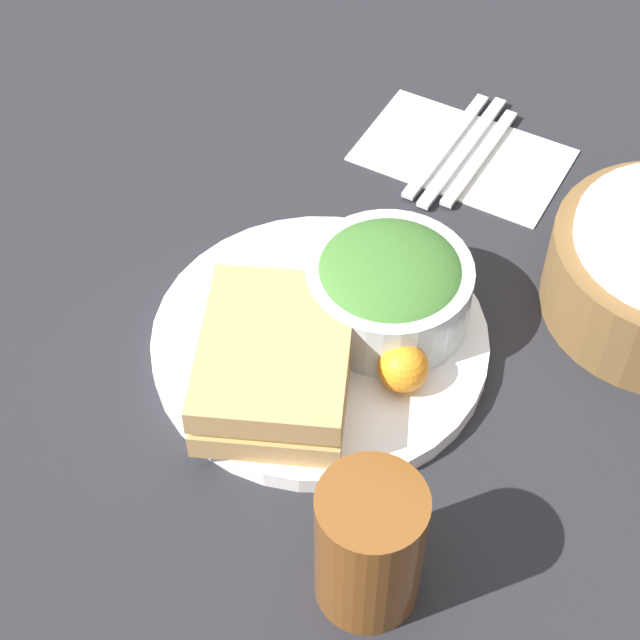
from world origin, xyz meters
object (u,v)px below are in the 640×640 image
(sandwich, at_px, (275,363))
(fork, at_px, (447,145))
(salad_bowl, at_px, (389,286))
(spoon, at_px, (480,157))
(drink_glass, at_px, (369,546))
(plate, at_px, (320,342))
(knife, at_px, (463,151))
(dressing_cup, at_px, (290,270))

(sandwich, distance_m, fork, 0.34)
(salad_bowl, height_order, fork, salad_bowl)
(fork, relative_size, spoon, 1.11)
(salad_bowl, bearing_deg, spoon, -176.51)
(sandwich, distance_m, drink_glass, 0.18)
(sandwich, distance_m, spoon, 0.34)
(plate, bearing_deg, drink_glass, 37.69)
(salad_bowl, relative_size, knife, 0.76)
(plate, bearing_deg, dressing_cup, -126.76)
(drink_glass, relative_size, spoon, 0.76)
(plate, distance_m, fork, 0.28)
(plate, distance_m, salad_bowl, 0.08)
(drink_glass, bearing_deg, dressing_cup, -138.91)
(salad_bowl, bearing_deg, drink_glass, 23.40)
(plate, xyz_separation_m, drink_glass, (0.17, 0.13, 0.05))
(drink_glass, xyz_separation_m, knife, (-0.45, -0.13, -0.05))
(plate, relative_size, drink_glass, 2.39)
(fork, bearing_deg, dressing_cup, 172.50)
(spoon, bearing_deg, plate, 176.33)
(fork, bearing_deg, sandwich, -177.78)
(plate, relative_size, dressing_cup, 6.30)
(plate, distance_m, drink_glass, 0.22)
(plate, height_order, dressing_cup, dressing_cup)
(knife, bearing_deg, dressing_cup, 168.40)
(knife, height_order, spoon, same)
(dressing_cup, distance_m, spoon, 0.26)
(dressing_cup, bearing_deg, plate, 53.24)
(plate, distance_m, spoon, 0.28)
(plate, distance_m, dressing_cup, 0.07)
(sandwich, bearing_deg, plate, 174.33)
(sandwich, xyz_separation_m, drink_glass, (0.11, 0.14, 0.01))
(fork, xyz_separation_m, knife, (0.00, 0.02, 0.00))
(plate, xyz_separation_m, fork, (-0.28, -0.01, -0.00))
(spoon, bearing_deg, sandwich, 176.18)
(sandwich, bearing_deg, salad_bowl, 157.98)
(knife, bearing_deg, spoon, -90.00)
(dressing_cup, relative_size, spoon, 0.29)
(fork, relative_size, knife, 0.95)
(dressing_cup, xyz_separation_m, knife, (-0.24, 0.06, -0.03))
(plate, xyz_separation_m, sandwich, (0.06, -0.01, 0.04))
(sandwich, height_order, salad_bowl, salad_bowl)
(fork, bearing_deg, knife, -90.00)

